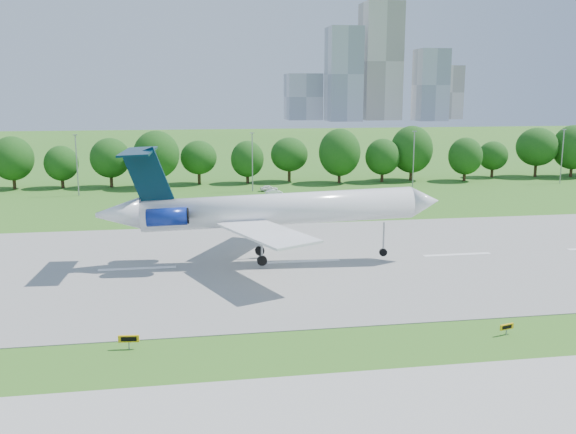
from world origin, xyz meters
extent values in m
plane|color=#29681B|center=(0.00, 0.00, 0.00)|extent=(600.00, 600.00, 0.00)
cube|color=gray|center=(0.00, 25.00, 0.04)|extent=(400.00, 45.00, 0.08)
cylinder|color=#382314|center=(-60.00, 92.00, 1.80)|extent=(0.70, 0.70, 3.60)
sphere|color=#114310|center=(-60.00, 92.00, 6.20)|extent=(8.40, 8.40, 8.40)
cylinder|color=#382314|center=(-20.00, 92.00, 1.80)|extent=(0.70, 0.70, 3.60)
sphere|color=#114310|center=(-20.00, 92.00, 6.20)|extent=(8.40, 8.40, 8.40)
cylinder|color=#382314|center=(20.00, 92.00, 1.80)|extent=(0.70, 0.70, 3.60)
sphere|color=#114310|center=(20.00, 92.00, 6.20)|extent=(8.40, 8.40, 8.40)
cylinder|color=#382314|center=(60.00, 92.00, 1.80)|extent=(0.70, 0.70, 3.60)
sphere|color=#114310|center=(60.00, 92.00, 6.20)|extent=(8.40, 8.40, 8.40)
cylinder|color=gray|center=(-55.00, 82.00, 6.00)|extent=(0.24, 0.24, 12.00)
cube|color=gray|center=(-55.00, 82.00, 12.10)|extent=(0.90, 0.25, 0.18)
cylinder|color=gray|center=(-20.00, 82.00, 6.00)|extent=(0.24, 0.24, 12.00)
cube|color=gray|center=(-20.00, 82.00, 12.10)|extent=(0.90, 0.25, 0.18)
cylinder|color=gray|center=(15.00, 82.00, 6.00)|extent=(0.24, 0.24, 12.00)
cube|color=gray|center=(15.00, 82.00, 12.10)|extent=(0.90, 0.25, 0.18)
cylinder|color=gray|center=(50.00, 82.00, 6.00)|extent=(0.24, 0.24, 12.00)
cube|color=gray|center=(50.00, 82.00, 12.10)|extent=(0.90, 0.25, 0.18)
cube|color=#B2B2B7|center=(75.00, 380.00, 31.00)|extent=(22.00, 22.00, 62.00)
cube|color=beige|center=(105.00, 395.00, 40.00)|extent=(26.00, 26.00, 80.00)
cube|color=#B2B2B7|center=(135.00, 375.00, 24.00)|extent=(20.00, 20.00, 48.00)
cube|color=beige|center=(158.00, 400.00, 19.00)|extent=(18.00, 18.00, 38.00)
cube|color=#B2B2B7|center=(52.00, 405.00, 16.00)|extent=(24.00, 24.00, 32.00)
cylinder|color=white|center=(-23.13, 25.00, 6.71)|extent=(32.82, 5.87, 4.95)
cone|color=white|center=(-5.16, 23.85, 7.35)|extent=(3.84, 4.02, 3.92)
cone|color=white|center=(-41.96, 26.20, 6.47)|extent=(5.57, 4.13, 3.98)
cube|color=white|center=(-25.56, 17.55, 5.56)|extent=(10.19, 15.11, 0.46)
cube|color=white|center=(-24.59, 32.70, 5.56)|extent=(11.52, 14.97, 0.46)
cube|color=#042032|center=(-38.28, 25.97, 10.67)|extent=(5.72, 0.90, 7.38)
cube|color=#042032|center=(-39.36, 26.04, 13.78)|extent=(4.13, 10.50, 0.36)
cylinder|color=navy|center=(-36.30, 23.02, 6.57)|extent=(4.75, 2.35, 2.22)
cylinder|color=navy|center=(-35.94, 28.64, 6.57)|extent=(4.75, 2.35, 2.22)
cylinder|color=gray|center=(-10.14, 24.17, 2.91)|extent=(0.22, 0.22, 3.80)
cylinder|color=black|center=(-10.14, 24.17, 1.02)|extent=(0.99, 0.39, 0.98)
cylinder|color=gray|center=(-25.45, 22.76, 2.91)|extent=(0.26, 0.26, 3.80)
cylinder|color=black|center=(-25.45, 22.76, 1.02)|extent=(1.22, 0.56, 1.19)
cylinder|color=gray|center=(-25.14, 27.52, 2.91)|extent=(0.26, 0.26, 3.80)
cylinder|color=black|center=(-25.14, 27.52, 1.02)|extent=(1.22, 0.56, 1.19)
cube|color=gray|center=(-39.14, 0.80, 0.37)|extent=(0.11, 0.11, 0.74)
cube|color=#E8AB0C|center=(-39.14, 0.80, 0.90)|extent=(1.70, 0.34, 0.58)
cube|color=black|center=(-39.15, 0.68, 0.90)|extent=(1.26, 0.14, 0.37)
cube|color=gray|center=(-7.23, -1.38, 0.31)|extent=(0.11, 0.11, 0.62)
cube|color=#E8AB0C|center=(-7.23, -1.38, 0.75)|extent=(1.40, 0.55, 0.49)
cube|color=black|center=(-7.20, -1.48, 0.75)|extent=(1.02, 0.32, 0.31)
imported|color=white|center=(-16.29, 76.38, 0.56)|extent=(3.61, 2.06, 1.13)
imported|color=white|center=(-16.64, 81.30, 0.63)|extent=(3.78, 1.66, 1.27)
camera|label=1|loc=(-34.39, -49.87, 20.77)|focal=40.00mm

